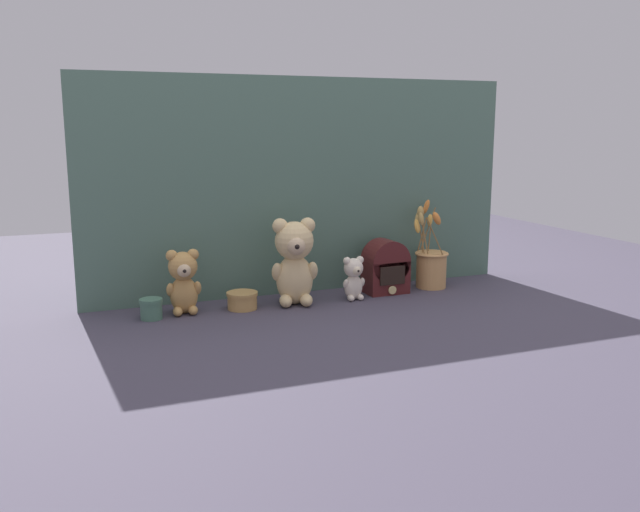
{
  "coord_description": "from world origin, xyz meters",
  "views": [
    {
      "loc": [
        -0.88,
        -2.17,
        0.62
      ],
      "look_at": [
        0.0,
        0.02,
        0.16
      ],
      "focal_mm": 38.0,
      "sensor_mm": 36.0,
      "label": 1
    }
  ],
  "objects_px": {
    "vintage_radio": "(386,268)",
    "decorative_tin_short": "(151,309)",
    "decorative_tin_tall": "(242,300)",
    "flower_vase": "(431,264)",
    "teddy_bear_medium": "(183,280)",
    "teddy_bear_large": "(295,260)",
    "teddy_bear_small": "(354,277)"
  },
  "relations": [
    {
      "from": "flower_vase",
      "to": "teddy_bear_large",
      "type": "bearing_deg",
      "value": -175.79
    },
    {
      "from": "teddy_bear_medium",
      "to": "decorative_tin_short",
      "type": "bearing_deg",
      "value": -167.06
    },
    {
      "from": "teddy_bear_medium",
      "to": "vintage_radio",
      "type": "xyz_separation_m",
      "value": [
        0.76,
        0.01,
        -0.02
      ]
    },
    {
      "from": "teddy_bear_small",
      "to": "decorative_tin_short",
      "type": "relative_size",
      "value": 2.13
    },
    {
      "from": "teddy_bear_medium",
      "to": "vintage_radio",
      "type": "height_order",
      "value": "teddy_bear_medium"
    },
    {
      "from": "vintage_radio",
      "to": "decorative_tin_short",
      "type": "distance_m",
      "value": 0.87
    },
    {
      "from": "teddy_bear_medium",
      "to": "decorative_tin_tall",
      "type": "height_order",
      "value": "teddy_bear_medium"
    },
    {
      "from": "teddy_bear_large",
      "to": "teddy_bear_medium",
      "type": "distance_m",
      "value": 0.39
    },
    {
      "from": "teddy_bear_large",
      "to": "teddy_bear_small",
      "type": "relative_size",
      "value": 1.93
    },
    {
      "from": "teddy_bear_large",
      "to": "vintage_radio",
      "type": "height_order",
      "value": "teddy_bear_large"
    },
    {
      "from": "flower_vase",
      "to": "decorative_tin_short",
      "type": "relative_size",
      "value": 4.53
    },
    {
      "from": "teddy_bear_medium",
      "to": "vintage_radio",
      "type": "bearing_deg",
      "value": 0.54
    },
    {
      "from": "teddy_bear_medium",
      "to": "flower_vase",
      "type": "bearing_deg",
      "value": 1.01
    },
    {
      "from": "teddy_bear_small",
      "to": "decorative_tin_short",
      "type": "xyz_separation_m",
      "value": [
        -0.71,
        0.02,
        -0.05
      ]
    },
    {
      "from": "vintage_radio",
      "to": "decorative_tin_tall",
      "type": "xyz_separation_m",
      "value": [
        -0.56,
        -0.02,
        -0.07
      ]
    },
    {
      "from": "teddy_bear_medium",
      "to": "teddy_bear_small",
      "type": "xyz_separation_m",
      "value": [
        0.6,
        -0.04,
        -0.03
      ]
    },
    {
      "from": "teddy_bear_medium",
      "to": "teddy_bear_large",
      "type": "bearing_deg",
      "value": -3.78
    },
    {
      "from": "teddy_bear_small",
      "to": "vintage_radio",
      "type": "bearing_deg",
      "value": 18.28
    },
    {
      "from": "decorative_tin_tall",
      "to": "decorative_tin_short",
      "type": "relative_size",
      "value": 1.44
    },
    {
      "from": "teddy_bear_small",
      "to": "teddy_bear_medium",
      "type": "bearing_deg",
      "value": 175.83
    },
    {
      "from": "flower_vase",
      "to": "vintage_radio",
      "type": "bearing_deg",
      "value": -177.21
    },
    {
      "from": "teddy_bear_medium",
      "to": "decorative_tin_tall",
      "type": "bearing_deg",
      "value": -4.94
    },
    {
      "from": "teddy_bear_small",
      "to": "vintage_radio",
      "type": "height_order",
      "value": "vintage_radio"
    },
    {
      "from": "teddy_bear_small",
      "to": "flower_vase",
      "type": "xyz_separation_m",
      "value": [
        0.36,
        0.06,
        0.01
      ]
    },
    {
      "from": "teddy_bear_medium",
      "to": "flower_vase",
      "type": "relative_size",
      "value": 0.65
    },
    {
      "from": "flower_vase",
      "to": "decorative_tin_tall",
      "type": "relative_size",
      "value": 3.14
    },
    {
      "from": "teddy_bear_large",
      "to": "decorative_tin_tall",
      "type": "xyz_separation_m",
      "value": [
        -0.19,
        0.01,
        -0.13
      ]
    },
    {
      "from": "teddy_bear_medium",
      "to": "vintage_radio",
      "type": "distance_m",
      "value": 0.76
    },
    {
      "from": "teddy_bear_large",
      "to": "teddy_bear_small",
      "type": "xyz_separation_m",
      "value": [
        0.22,
        -0.02,
        -0.08
      ]
    },
    {
      "from": "teddy_bear_large",
      "to": "teddy_bear_medium",
      "type": "bearing_deg",
      "value": 176.22
    },
    {
      "from": "teddy_bear_large",
      "to": "flower_vase",
      "type": "height_order",
      "value": "flower_vase"
    },
    {
      "from": "teddy_bear_small",
      "to": "vintage_radio",
      "type": "xyz_separation_m",
      "value": [
        0.15,
        0.05,
        0.01
      ]
    }
  ]
}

